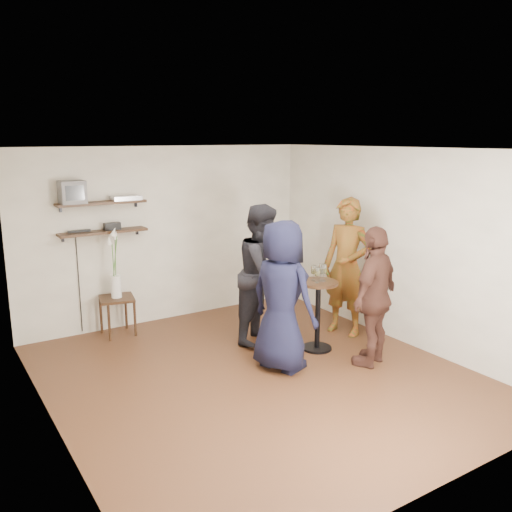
{
  "coord_description": "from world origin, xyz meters",
  "views": [
    {
      "loc": [
        -3.17,
        -4.93,
        2.73
      ],
      "look_at": [
        0.23,
        0.4,
        1.33
      ],
      "focal_mm": 38.0,
      "sensor_mm": 36.0,
      "label": 1
    }
  ],
  "objects_px": {
    "crt_monitor": "(72,192)",
    "dvd_deck": "(126,198)",
    "person_plaid": "(347,267)",
    "radio": "(112,226)",
    "person_navy": "(282,296)",
    "person_brown": "(375,296)",
    "person_dark": "(264,274)",
    "drinks_table": "(318,306)",
    "side_table": "(117,303)"
  },
  "relations": [
    {
      "from": "radio",
      "to": "person_navy",
      "type": "relative_size",
      "value": 0.12
    },
    {
      "from": "drinks_table",
      "to": "person_brown",
      "type": "distance_m",
      "value": 0.82
    },
    {
      "from": "crt_monitor",
      "to": "person_brown",
      "type": "height_order",
      "value": "crt_monitor"
    },
    {
      "from": "drinks_table",
      "to": "person_dark",
      "type": "relative_size",
      "value": 0.49
    },
    {
      "from": "dvd_deck",
      "to": "person_brown",
      "type": "height_order",
      "value": "dvd_deck"
    },
    {
      "from": "crt_monitor",
      "to": "person_brown",
      "type": "xyz_separation_m",
      "value": [
        2.76,
        -2.82,
        -1.16
      ]
    },
    {
      "from": "drinks_table",
      "to": "person_brown",
      "type": "xyz_separation_m",
      "value": [
        0.28,
        -0.72,
        0.26
      ]
    },
    {
      "from": "person_navy",
      "to": "dvd_deck",
      "type": "bearing_deg",
      "value": 6.18
    },
    {
      "from": "person_brown",
      "to": "radio",
      "type": "bearing_deg",
      "value": -72.78
    },
    {
      "from": "drinks_table",
      "to": "person_brown",
      "type": "bearing_deg",
      "value": -68.57
    },
    {
      "from": "drinks_table",
      "to": "person_brown",
      "type": "relative_size",
      "value": 0.54
    },
    {
      "from": "person_plaid",
      "to": "crt_monitor",
      "type": "bearing_deg",
      "value": -140.33
    },
    {
      "from": "side_table",
      "to": "drinks_table",
      "type": "height_order",
      "value": "drinks_table"
    },
    {
      "from": "dvd_deck",
      "to": "person_dark",
      "type": "distance_m",
      "value": 2.2
    },
    {
      "from": "person_plaid",
      "to": "person_navy",
      "type": "bearing_deg",
      "value": -91.6
    },
    {
      "from": "dvd_deck",
      "to": "person_brown",
      "type": "distance_m",
      "value": 3.63
    },
    {
      "from": "side_table",
      "to": "person_dark",
      "type": "bearing_deg",
      "value": -38.11
    },
    {
      "from": "crt_monitor",
      "to": "person_dark",
      "type": "relative_size",
      "value": 0.17
    },
    {
      "from": "person_plaid",
      "to": "person_dark",
      "type": "relative_size",
      "value": 1.03
    },
    {
      "from": "drinks_table",
      "to": "person_navy",
      "type": "height_order",
      "value": "person_navy"
    },
    {
      "from": "crt_monitor",
      "to": "radio",
      "type": "relative_size",
      "value": 1.45
    },
    {
      "from": "dvd_deck",
      "to": "person_navy",
      "type": "bearing_deg",
      "value": -66.36
    },
    {
      "from": "dvd_deck",
      "to": "person_navy",
      "type": "xyz_separation_m",
      "value": [
        1.02,
        -2.33,
        -1.0
      ]
    },
    {
      "from": "person_dark",
      "to": "drinks_table",
      "type": "bearing_deg",
      "value": -90.0
    },
    {
      "from": "radio",
      "to": "person_brown",
      "type": "distance_m",
      "value": 3.67
    },
    {
      "from": "crt_monitor",
      "to": "person_plaid",
      "type": "distance_m",
      "value": 3.84
    },
    {
      "from": "person_dark",
      "to": "crt_monitor",
      "type": "bearing_deg",
      "value": 113.48
    },
    {
      "from": "drinks_table",
      "to": "radio",
      "type": "bearing_deg",
      "value": 133.2
    },
    {
      "from": "side_table",
      "to": "drinks_table",
      "type": "relative_size",
      "value": 0.59
    },
    {
      "from": "radio",
      "to": "side_table",
      "type": "xyz_separation_m",
      "value": [
        -0.05,
        -0.17,
        -1.06
      ]
    },
    {
      "from": "crt_monitor",
      "to": "person_plaid",
      "type": "height_order",
      "value": "crt_monitor"
    },
    {
      "from": "side_table",
      "to": "person_dark",
      "type": "height_order",
      "value": "person_dark"
    },
    {
      "from": "dvd_deck",
      "to": "person_brown",
      "type": "bearing_deg",
      "value": -54.11
    },
    {
      "from": "dvd_deck",
      "to": "person_brown",
      "type": "xyz_separation_m",
      "value": [
        2.04,
        -2.82,
        -1.04
      ]
    },
    {
      "from": "crt_monitor",
      "to": "person_navy",
      "type": "xyz_separation_m",
      "value": [
        1.74,
        -2.33,
        -1.12
      ]
    },
    {
      "from": "crt_monitor",
      "to": "dvd_deck",
      "type": "bearing_deg",
      "value": 0.0
    },
    {
      "from": "dvd_deck",
      "to": "person_plaid",
      "type": "relative_size",
      "value": 0.21
    },
    {
      "from": "person_plaid",
      "to": "person_navy",
      "type": "distance_m",
      "value": 1.54
    },
    {
      "from": "crt_monitor",
      "to": "side_table",
      "type": "relative_size",
      "value": 0.59
    },
    {
      "from": "person_brown",
      "to": "crt_monitor",
      "type": "bearing_deg",
      "value": -66.98
    },
    {
      "from": "crt_monitor",
      "to": "radio",
      "type": "distance_m",
      "value": 0.71
    },
    {
      "from": "radio",
      "to": "person_brown",
      "type": "xyz_separation_m",
      "value": [
        2.25,
        -2.82,
        -0.66
      ]
    },
    {
      "from": "radio",
      "to": "person_plaid",
      "type": "relative_size",
      "value": 0.11
    },
    {
      "from": "radio",
      "to": "person_dark",
      "type": "xyz_separation_m",
      "value": [
        1.56,
        -1.44,
        -0.58
      ]
    },
    {
      "from": "person_plaid",
      "to": "person_navy",
      "type": "xyz_separation_m",
      "value": [
        -1.46,
        -0.5,
        -0.06
      ]
    },
    {
      "from": "side_table",
      "to": "crt_monitor",
      "type": "bearing_deg",
      "value": 159.19
    },
    {
      "from": "drinks_table",
      "to": "side_table",
      "type": "bearing_deg",
      "value": 136.42
    },
    {
      "from": "person_dark",
      "to": "person_navy",
      "type": "relative_size",
      "value": 1.04
    },
    {
      "from": "drinks_table",
      "to": "person_dark",
      "type": "xyz_separation_m",
      "value": [
        -0.41,
        0.66,
        0.34
      ]
    },
    {
      "from": "radio",
      "to": "crt_monitor",
      "type": "bearing_deg",
      "value": 180.0
    }
  ]
}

